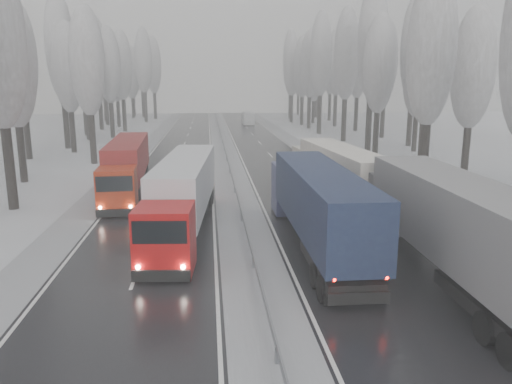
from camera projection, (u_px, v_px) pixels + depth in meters
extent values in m
cube|color=black|center=(297.00, 186.00, 40.88)|extent=(7.50, 200.00, 0.03)
cube|color=black|center=(168.00, 189.00, 39.91)|extent=(7.50, 200.00, 0.03)
cube|color=#A7AAAF|center=(233.00, 187.00, 40.40)|extent=(3.00, 200.00, 0.04)
cube|color=#A7AAAF|center=(356.00, 185.00, 41.34)|extent=(2.40, 200.00, 0.04)
cube|color=#A7AAAF|center=(105.00, 190.00, 39.45)|extent=(2.40, 200.00, 0.04)
cube|color=slate|center=(233.00, 180.00, 40.27)|extent=(0.06, 200.00, 0.32)
cube|color=slate|center=(235.00, 189.00, 38.39)|extent=(0.12, 0.12, 0.60)
cube|color=slate|center=(222.00, 141.00, 69.49)|extent=(0.12, 0.12, 0.60)
cylinder|color=black|center=(424.00, 156.00, 38.26)|extent=(0.68, 0.68, 5.62)
ellipsoid|color=gray|center=(432.00, 48.00, 36.52)|extent=(3.60, 3.60, 11.48)
cylinder|color=black|center=(466.00, 153.00, 42.73)|extent=(0.64, 0.64, 4.94)
ellipsoid|color=gray|center=(473.00, 68.00, 41.21)|extent=(3.60, 3.60, 10.09)
cylinder|color=black|center=(422.00, 145.00, 46.51)|extent=(0.66, 0.66, 5.32)
ellipsoid|color=gray|center=(428.00, 61.00, 44.87)|extent=(3.60, 3.60, 10.88)
cylinder|color=black|center=(427.00, 135.00, 50.50)|extent=(0.72, 0.72, 6.31)
ellipsoid|color=gray|center=(434.00, 42.00, 48.55)|extent=(3.60, 3.60, 12.90)
cylinder|color=black|center=(376.00, 133.00, 56.56)|extent=(0.67, 0.67, 5.38)
ellipsoid|color=gray|center=(379.00, 64.00, 54.91)|extent=(3.60, 3.60, 10.98)
cylinder|color=black|center=(415.00, 133.00, 61.12)|extent=(0.62, 0.62, 4.59)
ellipsoid|color=gray|center=(419.00, 78.00, 59.70)|extent=(3.60, 3.60, 9.39)
cylinder|color=black|center=(369.00, 122.00, 61.74)|extent=(0.76, 0.76, 6.95)
ellipsoid|color=gray|center=(373.00, 39.00, 59.60)|extent=(3.60, 3.60, 14.19)
cylinder|color=black|center=(410.00, 121.00, 66.31)|extent=(0.74, 0.74, 6.59)
ellipsoid|color=gray|center=(415.00, 48.00, 64.28)|extent=(3.60, 3.60, 13.46)
cylinder|color=black|center=(344.00, 119.00, 71.74)|extent=(0.72, 0.72, 6.37)
ellipsoid|color=gray|center=(346.00, 53.00, 69.78)|extent=(3.60, 3.60, 13.01)
cylinder|color=black|center=(383.00, 118.00, 76.33)|extent=(0.70, 0.70, 5.97)
ellipsoid|color=gray|center=(386.00, 61.00, 74.49)|extent=(3.60, 3.60, 12.20)
cylinder|color=black|center=(319.00, 113.00, 81.98)|extent=(0.74, 0.74, 6.65)
ellipsoid|color=gray|center=(321.00, 54.00, 79.93)|extent=(3.60, 3.60, 13.59)
cylinder|color=black|center=(356.00, 113.00, 86.61)|extent=(0.71, 0.71, 6.14)
ellipsoid|color=gray|center=(358.00, 61.00, 84.71)|extent=(3.60, 3.60, 12.54)
cylinder|color=black|center=(309.00, 112.00, 91.54)|extent=(0.71, 0.71, 6.05)
ellipsoid|color=gray|center=(310.00, 63.00, 89.67)|extent=(3.60, 3.60, 12.37)
cylinder|color=black|center=(335.00, 110.00, 95.95)|extent=(0.72, 0.72, 6.30)
ellipsoid|color=gray|center=(337.00, 62.00, 94.01)|extent=(3.60, 3.60, 12.87)
cylinder|color=black|center=(302.00, 110.00, 98.86)|extent=(0.70, 0.70, 5.88)
ellipsoid|color=gray|center=(303.00, 66.00, 97.05)|extent=(3.60, 3.60, 12.00)
cylinder|color=black|center=(313.00, 111.00, 103.15)|extent=(0.64, 0.64, 4.86)
ellipsoid|color=gray|center=(314.00, 77.00, 101.66)|extent=(3.60, 3.60, 9.92)
cylinder|color=black|center=(291.00, 108.00, 105.68)|extent=(0.70, 0.70, 5.98)
ellipsoid|color=gray|center=(292.00, 67.00, 103.83)|extent=(3.60, 3.60, 12.21)
cylinder|color=black|center=(330.00, 106.00, 110.40)|extent=(0.71, 0.71, 6.19)
ellipsoid|color=gray|center=(331.00, 65.00, 108.49)|extent=(3.60, 3.60, 12.64)
cylinder|color=black|center=(290.00, 104.00, 115.27)|extent=(0.75, 0.75, 6.86)
ellipsoid|color=gray|center=(291.00, 60.00, 113.16)|extent=(3.60, 3.60, 14.01)
cylinder|color=black|center=(316.00, 106.00, 119.95)|extent=(0.68, 0.68, 5.55)
ellipsoid|color=gray|center=(317.00, 72.00, 118.24)|extent=(3.60, 3.60, 11.33)
cylinder|color=black|center=(290.00, 104.00, 125.78)|extent=(0.71, 0.71, 6.09)
ellipsoid|color=gray|center=(290.00, 68.00, 123.90)|extent=(3.60, 3.60, 12.45)
cylinder|color=black|center=(298.00, 104.00, 129.99)|extent=(0.67, 0.67, 5.49)
ellipsoid|color=gray|center=(299.00, 73.00, 128.30)|extent=(3.60, 3.60, 11.21)
cylinder|color=black|center=(10.00, 166.00, 33.08)|extent=(0.69, 0.69, 5.83)
cylinder|color=black|center=(22.00, 153.00, 42.29)|extent=(0.65, 0.65, 5.03)
ellipsoid|color=gray|center=(13.00, 65.00, 40.74)|extent=(3.60, 3.60, 10.28)
cylinder|color=black|center=(93.00, 138.00, 51.86)|extent=(0.67, 0.67, 5.44)
ellipsoid|color=gray|center=(87.00, 61.00, 50.19)|extent=(3.60, 3.60, 11.11)
cylinder|color=black|center=(27.00, 133.00, 54.99)|extent=(0.69, 0.69, 5.72)
ellipsoid|color=gray|center=(20.00, 57.00, 53.22)|extent=(3.60, 3.60, 11.69)
cylinder|color=black|center=(73.00, 131.00, 60.22)|extent=(0.66, 0.66, 5.23)
ellipsoid|color=gray|center=(68.00, 67.00, 58.61)|extent=(3.60, 3.60, 10.68)
cylinder|color=black|center=(66.00, 123.00, 63.79)|extent=(0.74, 0.74, 6.60)
ellipsoid|color=gray|center=(60.00, 46.00, 61.76)|extent=(3.60, 3.60, 13.49)
cylinder|color=black|center=(92.00, 124.00, 69.60)|extent=(0.65, 0.65, 5.16)
ellipsoid|color=gray|center=(88.00, 70.00, 68.01)|extent=(3.60, 3.60, 10.54)
cylinder|color=black|center=(88.00, 120.00, 73.29)|extent=(0.69, 0.69, 5.79)
ellipsoid|color=gray|center=(84.00, 62.00, 71.50)|extent=(3.60, 3.60, 11.84)
cylinder|color=black|center=(112.00, 119.00, 76.27)|extent=(0.68, 0.68, 5.64)
ellipsoid|color=gray|center=(109.00, 65.00, 74.53)|extent=(3.60, 3.60, 11.53)
cylinder|color=black|center=(86.00, 115.00, 79.61)|extent=(0.73, 0.73, 6.56)
ellipsoid|color=gray|center=(81.00, 54.00, 77.59)|extent=(3.60, 3.60, 13.40)
cylinder|color=black|center=(124.00, 114.00, 86.07)|extent=(0.69, 0.69, 5.79)
ellipsoid|color=gray|center=(122.00, 65.00, 84.29)|extent=(3.60, 3.60, 11.84)
cylinder|color=black|center=(101.00, 111.00, 89.43)|extent=(0.74, 0.74, 6.65)
ellipsoid|color=gray|center=(97.00, 56.00, 87.38)|extent=(3.60, 3.60, 13.58)
cylinder|color=black|center=(118.00, 113.00, 94.99)|extent=(0.65, 0.65, 5.12)
ellipsoid|color=gray|center=(116.00, 74.00, 93.41)|extent=(3.60, 3.60, 10.46)
cylinder|color=black|center=(107.00, 110.00, 98.53)|extent=(0.69, 0.69, 5.84)
ellipsoid|color=gray|center=(104.00, 67.00, 96.73)|extent=(3.60, 3.60, 11.92)
cylinder|color=black|center=(146.00, 106.00, 105.67)|extent=(0.74, 0.74, 6.67)
ellipsoid|color=gray|center=(143.00, 60.00, 103.61)|extent=(3.60, 3.60, 13.63)
cylinder|color=black|center=(105.00, 106.00, 108.75)|extent=(0.72, 0.72, 6.31)
ellipsoid|color=gray|center=(103.00, 64.00, 106.80)|extent=(3.60, 3.60, 12.88)
cylinder|color=black|center=(155.00, 105.00, 114.93)|extent=(0.72, 0.72, 6.29)
ellipsoid|color=gray|center=(153.00, 65.00, 112.99)|extent=(3.60, 3.60, 12.84)
cylinder|color=black|center=(133.00, 108.00, 118.45)|extent=(0.64, 0.64, 4.86)
ellipsoid|color=gray|center=(131.00, 78.00, 116.96)|extent=(3.60, 3.60, 9.92)
cylinder|color=black|center=(143.00, 103.00, 120.98)|extent=(0.74, 0.74, 6.63)
ellipsoid|color=gray|center=(141.00, 63.00, 118.93)|extent=(3.60, 3.60, 13.54)
cylinder|color=black|center=(134.00, 104.00, 124.70)|extent=(0.69, 0.69, 5.79)
ellipsoid|color=gray|center=(132.00, 70.00, 122.91)|extent=(3.60, 3.60, 11.82)
cube|color=#45454A|center=(389.00, 199.00, 28.61)|extent=(2.80, 2.90, 3.29)
cube|color=black|center=(382.00, 181.00, 29.78)|extent=(2.53, 0.16, 1.10)
cube|color=black|center=(380.00, 214.00, 30.34)|extent=(2.75, 0.21, 0.55)
cube|color=slate|center=(462.00, 220.00, 20.02)|extent=(3.06, 14.33, 3.08)
cylinder|color=black|center=(373.00, 224.00, 27.94)|extent=(0.41, 1.15, 1.14)
cylinder|color=black|center=(413.00, 224.00, 28.11)|extent=(0.41, 1.15, 1.14)
cylinder|color=black|center=(486.00, 328.00, 16.18)|extent=(0.41, 1.15, 1.14)
cylinder|color=black|center=(512.00, 351.00, 14.79)|extent=(0.41, 1.15, 1.14)
sphere|color=white|center=(363.00, 208.00, 30.20)|extent=(0.24, 0.24, 0.24)
sphere|color=white|center=(396.00, 207.00, 30.36)|extent=(0.24, 0.24, 0.24)
cube|color=navy|center=(293.00, 187.00, 32.32)|extent=(2.58, 2.68, 3.09)
cube|color=black|center=(290.00, 173.00, 33.42)|extent=(2.37, 0.10, 1.03)
cube|color=black|center=(289.00, 201.00, 33.94)|extent=(2.58, 0.16, 0.52)
cube|color=#131835|center=(321.00, 200.00, 24.27)|extent=(2.64, 13.41, 2.89)
cube|color=black|center=(361.00, 301.00, 18.19)|extent=(2.37, 0.13, 0.46)
cube|color=black|center=(339.00, 266.00, 21.10)|extent=(2.27, 5.67, 0.46)
cube|color=black|center=(356.00, 300.00, 18.78)|extent=(2.37, 0.06, 0.62)
cylinder|color=black|center=(278.00, 208.00, 31.67)|extent=(0.36, 1.07, 1.07)
cylinder|color=black|center=(312.00, 207.00, 31.88)|extent=(0.36, 1.07, 1.07)
cylinder|color=black|center=(316.00, 276.00, 20.65)|extent=(0.36, 1.07, 1.07)
cylinder|color=black|center=(367.00, 274.00, 20.85)|extent=(0.36, 1.07, 1.07)
cylinder|color=black|center=(324.00, 289.00, 19.35)|extent=(0.36, 1.07, 1.07)
cylinder|color=black|center=(378.00, 287.00, 19.55)|extent=(0.36, 1.07, 1.07)
sphere|color=#FF0C05|center=(336.00, 282.00, 17.85)|extent=(0.21, 0.21, 0.21)
sphere|color=#FF0C05|center=(389.00, 280.00, 18.03)|extent=(0.21, 0.21, 0.21)
sphere|color=white|center=(275.00, 195.00, 33.79)|extent=(0.23, 0.23, 0.23)
sphere|color=white|center=(304.00, 195.00, 33.98)|extent=(0.23, 0.23, 0.23)
cube|color=beige|center=(310.00, 165.00, 41.73)|extent=(2.64, 2.72, 2.92)
cube|color=black|center=(306.00, 155.00, 42.75)|extent=(2.24, 0.29, 0.97)
cube|color=black|center=(306.00, 176.00, 43.24)|extent=(2.43, 0.35, 0.49)
cube|color=beige|center=(342.00, 168.00, 34.23)|extent=(3.54, 12.80, 2.72)
cube|color=black|center=(379.00, 222.00, 28.57)|extent=(2.24, 0.31, 0.44)
cube|color=black|center=(360.00, 207.00, 31.28)|extent=(2.58, 5.51, 0.44)
cube|color=black|center=(375.00, 223.00, 29.12)|extent=(2.23, 0.25, 0.58)
cylinder|color=black|center=(301.00, 180.00, 41.04)|extent=(0.42, 1.04, 1.01)
cylinder|color=black|center=(324.00, 179.00, 41.40)|extent=(0.42, 1.04, 1.01)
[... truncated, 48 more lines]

